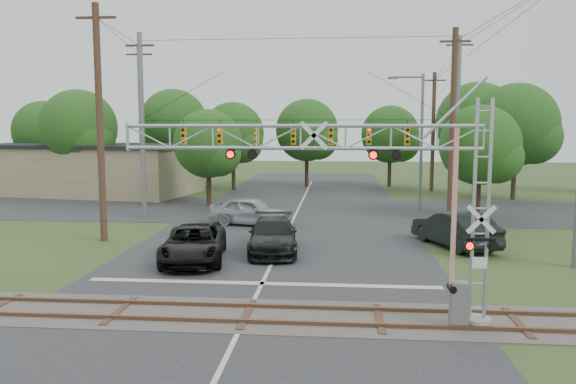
# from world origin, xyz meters

# --- Properties ---
(ground) EXTENTS (160.00, 160.00, 0.00)m
(ground) POSITION_xyz_m (0.00, 0.00, 0.00)
(ground) COLOR #374821
(ground) RESTS_ON ground
(road_main) EXTENTS (14.00, 90.00, 0.02)m
(road_main) POSITION_xyz_m (0.00, 10.00, 0.01)
(road_main) COLOR #28282A
(road_main) RESTS_ON ground
(road_cross) EXTENTS (90.00, 12.00, 0.02)m
(road_cross) POSITION_xyz_m (0.00, 24.00, 0.01)
(road_cross) COLOR #28282A
(road_cross) RESTS_ON ground
(railroad_track) EXTENTS (90.00, 3.20, 0.17)m
(railroad_track) POSITION_xyz_m (0.00, 2.00, 0.03)
(railroad_track) COLOR #4C4742
(railroad_track) RESTS_ON ground
(crossing_gantry) EXTENTS (10.66, 0.83, 6.52)m
(crossing_gantry) POSITION_xyz_m (3.65, 1.65, 4.09)
(crossing_gantry) COLOR gray
(crossing_gantry) RESTS_ON ground
(traffic_signal_span) EXTENTS (19.34, 0.36, 11.50)m
(traffic_signal_span) POSITION_xyz_m (0.88, 20.00, 5.64)
(traffic_signal_span) COLOR slate
(traffic_signal_span) RESTS_ON ground
(pickup_black) EXTENTS (3.29, 5.77, 1.52)m
(pickup_black) POSITION_xyz_m (-3.37, 8.73, 0.76)
(pickup_black) COLOR black
(pickup_black) RESTS_ON ground
(car_dark) EXTENTS (2.70, 5.52, 1.55)m
(car_dark) POSITION_xyz_m (-0.22, 10.79, 0.77)
(car_dark) COLOR black
(car_dark) RESTS_ON ground
(sedan_silver) EXTENTS (5.16, 2.97, 1.65)m
(sedan_silver) POSITION_xyz_m (-2.31, 17.81, 0.83)
(sedan_silver) COLOR #9CA0A4
(sedan_silver) RESTS_ON ground
(suv_dark) EXTENTS (3.64, 5.52, 1.72)m
(suv_dark) POSITION_xyz_m (8.34, 12.74, 0.86)
(suv_dark) COLOR black
(suv_dark) RESTS_ON ground
(commercial_building) EXTENTS (19.48, 12.07, 4.26)m
(commercial_building) POSITION_xyz_m (-18.79, 32.37, 2.14)
(commercial_building) COLOR #867659
(commercial_building) RESTS_ON ground
(streetlight) EXTENTS (2.48, 0.26, 9.32)m
(streetlight) POSITION_xyz_m (8.28, 25.20, 5.21)
(streetlight) COLOR slate
(streetlight) RESTS_ON ground
(utility_poles) EXTENTS (26.88, 27.77, 12.84)m
(utility_poles) POSITION_xyz_m (2.88, 22.78, 6.08)
(utility_poles) COLOR #3C261C
(utility_poles) RESTS_ON ground
(treeline) EXTENTS (57.05, 23.67, 9.41)m
(treeline) POSITION_xyz_m (-0.12, 34.32, 5.47)
(treeline) COLOR #352518
(treeline) RESTS_ON ground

